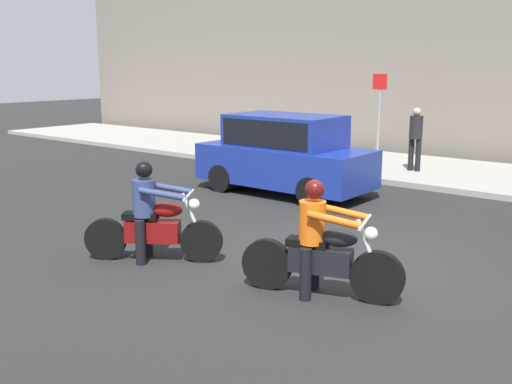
% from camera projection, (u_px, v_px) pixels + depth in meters
% --- Properties ---
extents(ground_plane, '(80.00, 80.00, 0.00)m').
position_uv_depth(ground_plane, '(344.00, 264.00, 8.85)').
color(ground_plane, '#242424').
extents(sidewalk_slab, '(40.00, 4.40, 0.14)m').
position_uv_depth(sidewalk_slab, '(507.00, 180.00, 14.94)').
color(sidewalk_slab, '#99968E').
rests_on(sidewalk_slab, ground_plane).
extents(motorcycle_with_rider_orange_stripe, '(2.05, 0.89, 1.51)m').
position_uv_depth(motorcycle_with_rider_orange_stripe, '(320.00, 249.00, 7.51)').
color(motorcycle_with_rider_orange_stripe, black).
rests_on(motorcycle_with_rider_orange_stripe, ground_plane).
extents(motorcycle_with_rider_denim_blue, '(1.81, 1.27, 1.51)m').
position_uv_depth(motorcycle_with_rider_denim_blue, '(152.00, 220.00, 8.89)').
color(motorcycle_with_rider_denim_blue, black).
rests_on(motorcycle_with_rider_denim_blue, ground_plane).
extents(parked_hatchback_cobalt_blue, '(4.02, 1.76, 1.80)m').
position_uv_depth(parked_hatchback_cobalt_blue, '(285.00, 153.00, 13.52)').
color(parked_hatchback_cobalt_blue, navy).
rests_on(parked_hatchback_cobalt_blue, ground_plane).
extents(street_sign_post, '(0.44, 0.08, 2.53)m').
position_uv_depth(street_sign_post, '(379.00, 108.00, 17.31)').
color(street_sign_post, gray).
rests_on(street_sign_post, sidewalk_slab).
extents(pedestrian_bystander, '(0.34, 0.34, 1.67)m').
position_uv_depth(pedestrian_bystander, '(416.00, 134.00, 15.63)').
color(pedestrian_bystander, black).
rests_on(pedestrian_bystander, sidewalk_slab).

